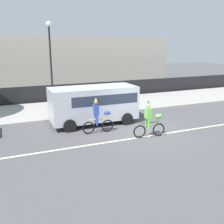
% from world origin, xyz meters
% --- Properties ---
extents(ground_plane, '(80.00, 80.00, 0.00)m').
position_xyz_m(ground_plane, '(0.00, 0.00, 0.00)').
color(ground_plane, '#4C4C4F').
extents(road_centre_line, '(36.00, 0.14, 0.01)m').
position_xyz_m(road_centre_line, '(0.00, -0.50, 0.00)').
color(road_centre_line, beige).
rests_on(road_centre_line, ground).
extents(sidewalk_curb, '(60.00, 5.00, 0.15)m').
position_xyz_m(sidewalk_curb, '(0.00, 6.50, 0.07)').
color(sidewalk_curb, '#9E9B93').
rests_on(sidewalk_curb, ground).
extents(fence_line, '(40.00, 0.08, 1.40)m').
position_xyz_m(fence_line, '(0.00, 9.40, 0.70)').
color(fence_line, black).
rests_on(fence_line, ground).
extents(building_backdrop, '(28.00, 8.00, 5.28)m').
position_xyz_m(building_backdrop, '(-3.24, 18.00, 2.64)').
color(building_backdrop, '#B2A899').
rests_on(building_backdrop, ground).
extents(parade_cyclist_cobalt, '(1.72, 0.50, 1.92)m').
position_xyz_m(parade_cyclist_cobalt, '(-2.17, 0.99, 0.84)').
color(parade_cyclist_cobalt, black).
rests_on(parade_cyclist_cobalt, ground).
extents(parade_cyclist_lime, '(1.72, 0.50, 1.92)m').
position_xyz_m(parade_cyclist_lime, '(0.00, -0.60, 0.84)').
color(parade_cyclist_lime, black).
rests_on(parade_cyclist_lime, ground).
extents(parked_van_silver, '(5.00, 2.22, 2.18)m').
position_xyz_m(parked_van_silver, '(-1.77, 2.70, 1.28)').
color(parked_van_silver, silver).
rests_on(parked_van_silver, ground).
extents(street_lamp_post, '(0.36, 0.36, 5.86)m').
position_xyz_m(street_lamp_post, '(-3.49, 6.67, 3.99)').
color(street_lamp_post, black).
rests_on(street_lamp_post, sidewalk_curb).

